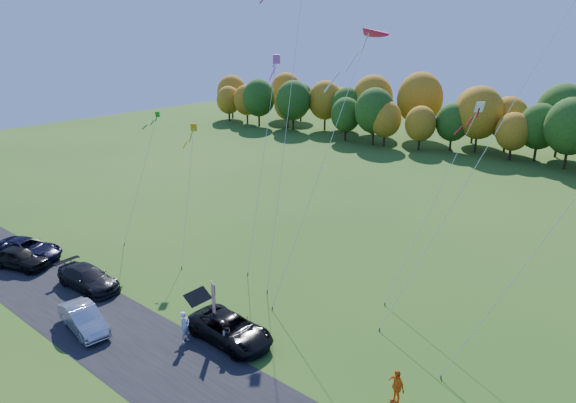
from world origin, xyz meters
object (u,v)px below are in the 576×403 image
Objects in this scene: silver_sedan at (84,319)px; person_east at (396,386)px; feather_flag at (214,303)px; black_suv at (230,329)px.

silver_sedan is 2.46× the size of person_east.
person_east reaches higher than silver_sedan.
black_suv is at bearing 7.46° from feather_flag.
black_suv is 1.59× the size of feather_flag.
black_suv is at bearing -49.34° from silver_sedan.
feather_flag is (6.53, 4.78, 1.39)m from silver_sedan.
black_suv is 9.15m from silver_sedan.
black_suv is 1.81m from feather_flag.
silver_sedan is at bearing 124.15° from black_suv.
black_suv is at bearing -148.80° from person_east.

